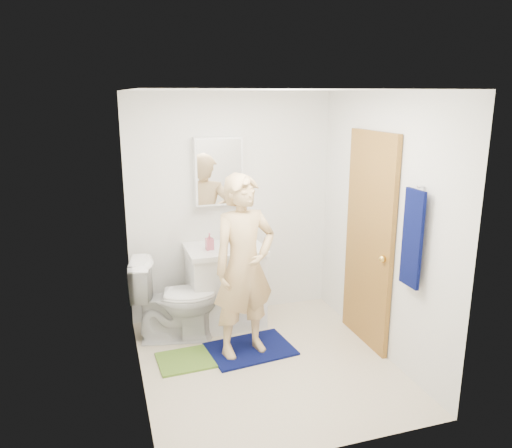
{
  "coord_description": "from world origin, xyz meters",
  "views": [
    {
      "loc": [
        -1.32,
        -3.84,
        2.37
      ],
      "look_at": [
        -0.02,
        0.25,
        1.25
      ],
      "focal_mm": 35.0,
      "sensor_mm": 36.0,
      "label": 1
    }
  ],
  "objects_px": {
    "vanity_cabinet": "(225,288)",
    "medicine_cabinet": "(218,171)",
    "soap_dispenser": "(210,241)",
    "towel": "(412,239)",
    "man": "(244,266)",
    "toothbrush_cup": "(245,237)",
    "toilet": "(175,299)"
  },
  "relations": [
    {
      "from": "towel",
      "to": "toothbrush_cup",
      "type": "xyz_separation_m",
      "value": [
        -0.93,
        1.6,
        -0.35
      ]
    },
    {
      "from": "vanity_cabinet",
      "to": "toothbrush_cup",
      "type": "height_order",
      "value": "toothbrush_cup"
    },
    {
      "from": "vanity_cabinet",
      "to": "man",
      "type": "bearing_deg",
      "value": -89.04
    },
    {
      "from": "vanity_cabinet",
      "to": "toilet",
      "type": "relative_size",
      "value": 0.95
    },
    {
      "from": "medicine_cabinet",
      "to": "man",
      "type": "xyz_separation_m",
      "value": [
        0.01,
        -0.9,
        -0.74
      ]
    },
    {
      "from": "man",
      "to": "vanity_cabinet",
      "type": "bearing_deg",
      "value": 78.32
    },
    {
      "from": "vanity_cabinet",
      "to": "toilet",
      "type": "xyz_separation_m",
      "value": [
        -0.55,
        -0.18,
        0.02
      ]
    },
    {
      "from": "towel",
      "to": "man",
      "type": "xyz_separation_m",
      "value": [
        -1.17,
        0.81,
        -0.39
      ]
    },
    {
      "from": "vanity_cabinet",
      "to": "toothbrush_cup",
      "type": "bearing_deg",
      "value": 24.78
    },
    {
      "from": "man",
      "to": "towel",
      "type": "bearing_deg",
      "value": -47.37
    },
    {
      "from": "vanity_cabinet",
      "to": "towel",
      "type": "xyz_separation_m",
      "value": [
        1.18,
        -1.48,
        0.85
      ]
    },
    {
      "from": "vanity_cabinet",
      "to": "man",
      "type": "height_order",
      "value": "man"
    },
    {
      "from": "vanity_cabinet",
      "to": "medicine_cabinet",
      "type": "relative_size",
      "value": 1.14
    },
    {
      "from": "medicine_cabinet",
      "to": "toothbrush_cup",
      "type": "relative_size",
      "value": 5.55
    },
    {
      "from": "soap_dispenser",
      "to": "towel",
      "type": "bearing_deg",
      "value": -46.89
    },
    {
      "from": "soap_dispenser",
      "to": "toothbrush_cup",
      "type": "xyz_separation_m",
      "value": [
        0.41,
        0.16,
        -0.04
      ]
    },
    {
      "from": "vanity_cabinet",
      "to": "toilet",
      "type": "distance_m",
      "value": 0.58
    },
    {
      "from": "towel",
      "to": "soap_dispenser",
      "type": "xyz_separation_m",
      "value": [
        -1.35,
        1.44,
        -0.31
      ]
    },
    {
      "from": "toilet",
      "to": "man",
      "type": "distance_m",
      "value": 0.87
    },
    {
      "from": "toilet",
      "to": "soap_dispenser",
      "type": "relative_size",
      "value": 4.88
    },
    {
      "from": "soap_dispenser",
      "to": "man",
      "type": "height_order",
      "value": "man"
    },
    {
      "from": "towel",
      "to": "soap_dispenser",
      "type": "relative_size",
      "value": 4.65
    },
    {
      "from": "soap_dispenser",
      "to": "toothbrush_cup",
      "type": "height_order",
      "value": "soap_dispenser"
    },
    {
      "from": "vanity_cabinet",
      "to": "towel",
      "type": "height_order",
      "value": "towel"
    },
    {
      "from": "toothbrush_cup",
      "to": "man",
      "type": "distance_m",
      "value": 0.82
    },
    {
      "from": "medicine_cabinet",
      "to": "soap_dispenser",
      "type": "distance_m",
      "value": 0.74
    },
    {
      "from": "toilet",
      "to": "toothbrush_cup",
      "type": "relative_size",
      "value": 6.64
    },
    {
      "from": "toilet",
      "to": "soap_dispenser",
      "type": "distance_m",
      "value": 0.66
    },
    {
      "from": "vanity_cabinet",
      "to": "medicine_cabinet",
      "type": "distance_m",
      "value": 1.22
    },
    {
      "from": "towel",
      "to": "toothbrush_cup",
      "type": "relative_size",
      "value": 6.34
    },
    {
      "from": "toothbrush_cup",
      "to": "man",
      "type": "relative_size",
      "value": 0.07
    },
    {
      "from": "towel",
      "to": "man",
      "type": "bearing_deg",
      "value": 145.27
    }
  ]
}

